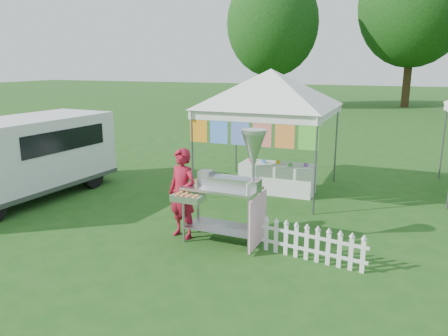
% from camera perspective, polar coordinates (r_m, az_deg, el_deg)
% --- Properties ---
extents(ground, '(120.00, 120.00, 0.00)m').
position_cam_1_polar(ground, '(8.04, -1.54, -9.37)').
color(ground, '#1C4D16').
rests_on(ground, ground).
extents(canopy_main, '(4.24, 4.24, 3.45)m').
position_cam_1_polar(canopy_main, '(10.69, 6.16, 12.70)').
color(canopy_main, '#59595E').
rests_on(canopy_main, ground).
extents(tree_left, '(6.40, 6.40, 9.53)m').
position_cam_1_polar(tree_left, '(32.17, 6.38, 18.28)').
color(tree_left, '#352413').
rests_on(tree_left, ground).
extents(tree_mid, '(7.60, 7.60, 11.52)m').
position_cam_1_polar(tree_mid, '(34.99, 23.59, 19.05)').
color(tree_mid, '#352413').
rests_on(tree_mid, ground).
extents(donut_cart, '(1.50, 0.99, 2.06)m').
position_cam_1_polar(donut_cart, '(7.49, 1.20, -1.29)').
color(donut_cart, gray).
rests_on(donut_cart, ground).
extents(vendor, '(0.69, 0.54, 1.66)m').
position_cam_1_polar(vendor, '(7.95, -5.47, -3.35)').
color(vendor, maroon).
rests_on(vendor, ground).
extents(cargo_van, '(2.12, 4.65, 1.89)m').
position_cam_1_polar(cargo_van, '(11.24, -24.57, 1.46)').
color(cargo_van, silver).
rests_on(cargo_van, ground).
extents(picket_fence, '(1.78, 0.30, 0.56)m').
position_cam_1_polar(picket_fence, '(7.26, 11.39, -9.77)').
color(picket_fence, silver).
rests_on(picket_fence, ground).
extents(display_table, '(1.80, 0.70, 0.72)m').
position_cam_1_polar(display_table, '(10.86, 6.96, -1.33)').
color(display_table, white).
rests_on(display_table, ground).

